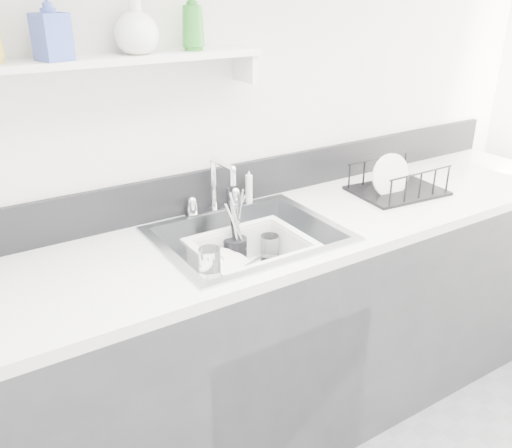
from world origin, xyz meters
TOP-DOWN VIEW (x-y plane):
  - room_shell at (0.00, 0.39)m, footprint 3.50×3.00m
  - counter_run at (0.00, 1.19)m, footprint 3.20×0.62m
  - backsplash at (0.00, 1.49)m, footprint 3.20×0.02m
  - sink at (0.00, 1.19)m, footprint 0.64×0.52m
  - faucet at (0.00, 1.44)m, footprint 0.26×0.18m
  - side_sprayer at (0.16, 1.44)m, footprint 0.03×0.03m
  - wall_shelf at (-0.35, 1.42)m, footprint 1.00×0.16m
  - wash_tub at (-0.01, 1.15)m, footprint 0.40×0.32m
  - plate_stack at (-0.10, 1.16)m, footprint 0.27×0.26m
  - utensil_cup at (-0.01, 1.27)m, footprint 0.09×0.09m
  - ladle at (-0.08, 1.16)m, footprint 0.25×0.29m
  - tumbler_in_tub at (0.12, 1.23)m, footprint 0.07×0.07m
  - tumbler_counter at (-0.26, 1.00)m, footprint 0.07×0.07m
  - dish_rack at (0.76, 1.22)m, footprint 0.39×0.31m
  - bowl_small at (0.07, 1.10)m, footprint 0.12×0.12m
  - soap_bottle_b at (-0.53, 1.40)m, footprint 0.11×0.11m
  - soap_bottle_c at (-0.27, 1.42)m, footprint 0.15×0.15m
  - soap_bottle_d at (-0.07, 1.41)m, footprint 0.08×0.08m

SIDE VIEW (x-z plane):
  - counter_run at x=0.00m, z-range 0.00..0.92m
  - bowl_small at x=0.07m, z-range 0.77..0.80m
  - plate_stack at x=-0.10m, z-range 0.74..0.85m
  - ladle at x=-0.08m, z-range 0.77..0.85m
  - tumbler_in_tub at x=0.12m, z-range 0.77..0.87m
  - utensil_cup at x=-0.01m, z-range 0.68..0.97m
  - wash_tub at x=-0.01m, z-range 0.75..0.91m
  - sink at x=0.00m, z-range 0.73..0.93m
  - tumbler_counter at x=-0.26m, z-range 0.92..1.01m
  - faucet at x=0.00m, z-range 0.87..1.09m
  - dish_rack at x=0.76m, z-range 0.92..1.05m
  - side_sprayer at x=0.16m, z-range 0.92..1.06m
  - backsplash at x=0.00m, z-range 0.92..1.08m
  - wall_shelf at x=-0.35m, z-range 1.45..1.57m
  - soap_bottle_c at x=-0.27m, z-range 1.53..1.71m
  - soap_bottle_b at x=-0.53m, z-range 1.53..1.72m
  - soap_bottle_d at x=-0.07m, z-range 1.53..1.73m
  - room_shell at x=0.00m, z-range 0.38..2.98m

